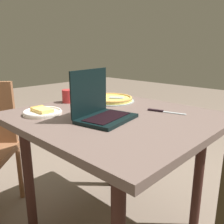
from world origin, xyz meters
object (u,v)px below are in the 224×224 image
at_px(laptop, 101,109).
at_px(pizza_plate, 42,112).
at_px(dining_table, 114,130).
at_px(pizza_tray, 110,99).
at_px(table_knife, 162,111).
at_px(drink_cup, 68,96).

xyz_separation_m(laptop, pizza_plate, (-0.31, -0.16, -0.04)).
bearing_deg(pizza_plate, dining_table, 43.54).
relative_size(pizza_tray, table_knife, 1.52).
height_order(pizza_tray, table_knife, pizza_tray).
distance_m(table_knife, drink_cup, 0.65).
height_order(laptop, table_knife, laptop).
height_order(dining_table, pizza_plate, pizza_plate).
relative_size(pizza_plate, table_knife, 0.98).
xyz_separation_m(pizza_plate, drink_cup, (-0.14, 0.28, 0.03)).
relative_size(pizza_tray, drink_cup, 3.85).
xyz_separation_m(dining_table, pizza_plate, (-0.29, -0.28, 0.11)).
bearing_deg(table_knife, dining_table, -126.47).
distance_m(pizza_plate, pizza_tray, 0.51).
bearing_deg(laptop, drink_cup, 164.46).
distance_m(dining_table, table_knife, 0.30).
distance_m(dining_table, pizza_tray, 0.37).
bearing_deg(pizza_plate, laptop, 27.23).
bearing_deg(pizza_tray, laptop, -52.19).
distance_m(laptop, pizza_plate, 0.35).
bearing_deg(pizza_tray, drink_cup, -127.57).
xyz_separation_m(laptop, pizza_tray, (-0.28, 0.35, -0.04)).
relative_size(laptop, pizza_plate, 1.52).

